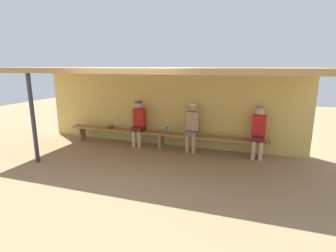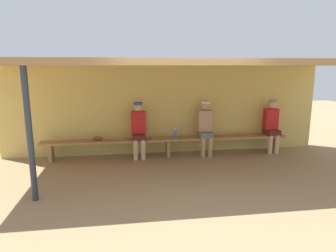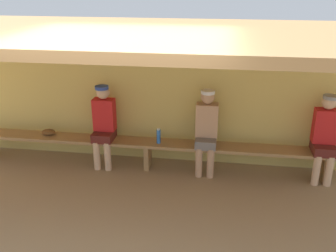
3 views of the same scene
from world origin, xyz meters
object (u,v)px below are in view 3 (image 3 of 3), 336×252
player_in_red (104,122)px  water_bottle_orange (159,136)px  bench (147,146)px  player_near_post (206,128)px  baseball_glove_worn (49,132)px  player_in_white (325,134)px

player_in_red → water_bottle_orange: 0.91m
bench → player_near_post: player_near_post is taller
baseball_glove_worn → player_in_red: bearing=5.4°
player_near_post → player_in_red: bearing=180.0°
bench → player_near_post: size_ratio=4.46×
player_in_white → water_bottle_orange: bearing=-179.2°
bench → baseball_glove_worn: size_ratio=25.00×
player_in_white → baseball_glove_worn: (-4.37, 0.04, -0.24)m
player_in_white → bench: bearing=-179.9°
player_in_red → player_in_white: size_ratio=1.00×
player_near_post → baseball_glove_worn: bearing=179.2°
water_bottle_orange → baseball_glove_worn: bearing=177.8°
player_near_post → player_in_white: same height
player_near_post → water_bottle_orange: (-0.75, -0.03, -0.17)m
baseball_glove_worn → player_in_white: bearing=7.0°
player_in_red → player_in_white: 3.39m
player_near_post → baseball_glove_worn: (-2.62, 0.04, -0.24)m
bench → player_in_red: (-0.71, 0.00, 0.36)m
player_near_post → baseball_glove_worn: 2.63m
player_in_white → baseball_glove_worn: size_ratio=5.60×
baseball_glove_worn → water_bottle_orange: bearing=5.3°
player_in_white → water_bottle_orange: (-2.49, -0.03, -0.17)m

